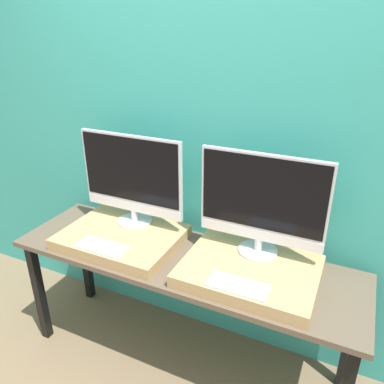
% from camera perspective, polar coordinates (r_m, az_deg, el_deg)
% --- Properties ---
extents(wall_back, '(8.00, 0.04, 2.60)m').
position_cam_1_polar(wall_back, '(2.11, 2.60, 7.71)').
color(wall_back, teal).
rests_on(wall_back, ground_plane).
extents(workbench, '(1.92, 0.56, 0.74)m').
position_cam_1_polar(workbench, '(2.11, -1.52, -11.72)').
color(workbench, brown).
rests_on(workbench, ground_plane).
extents(wooden_riser_left, '(0.66, 0.50, 0.07)m').
position_cam_1_polar(wooden_riser_left, '(2.21, -10.61, -6.76)').
color(wooden_riser_left, tan).
rests_on(wooden_riser_left, workbench).
extents(monitor_left, '(0.64, 0.21, 0.54)m').
position_cam_1_polar(monitor_left, '(2.17, -9.19, 2.17)').
color(monitor_left, silver).
rests_on(monitor_left, wooden_riser_left).
extents(keyboard_left, '(0.28, 0.12, 0.01)m').
position_cam_1_polar(keyboard_left, '(2.07, -13.60, -8.08)').
color(keyboard_left, silver).
rests_on(keyboard_left, wooden_riser_left).
extents(wooden_riser_right, '(0.66, 0.50, 0.07)m').
position_cam_1_polar(wooden_riser_right, '(1.92, 8.74, -11.81)').
color(wooden_riser_right, tan).
rests_on(wooden_riser_right, workbench).
extents(monitor_right, '(0.64, 0.21, 0.54)m').
position_cam_1_polar(monitor_right, '(1.87, 10.59, -1.57)').
color(monitor_right, silver).
rests_on(monitor_right, wooden_riser_right).
extents(keyboard_right, '(0.28, 0.12, 0.01)m').
position_cam_1_polar(keyboard_right, '(1.76, 7.02, -13.96)').
color(keyboard_right, silver).
rests_on(keyboard_right, wooden_riser_right).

